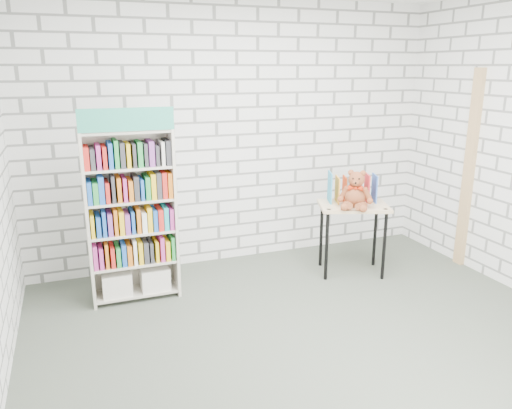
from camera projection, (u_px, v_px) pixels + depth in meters
name	position (u px, v px, depth m)	size (l,w,h in m)	color
ground	(319.00, 343.00, 3.94)	(4.50, 4.50, 0.00)	#454C40
room_shell	(328.00, 115.00, 3.46)	(4.52, 4.02, 2.81)	silver
bookshelf	(131.00, 214.00, 4.53)	(0.79, 0.31, 1.78)	beige
display_table	(353.00, 214.00, 5.14)	(0.81, 0.68, 0.74)	tan
table_books	(352.00, 188.00, 5.18)	(0.53, 0.36, 0.29)	#2B90BC
teddy_bear	(356.00, 193.00, 4.97)	(0.37, 0.36, 0.38)	brown
door_trim	(469.00, 170.00, 5.27)	(0.05, 0.12, 2.10)	tan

